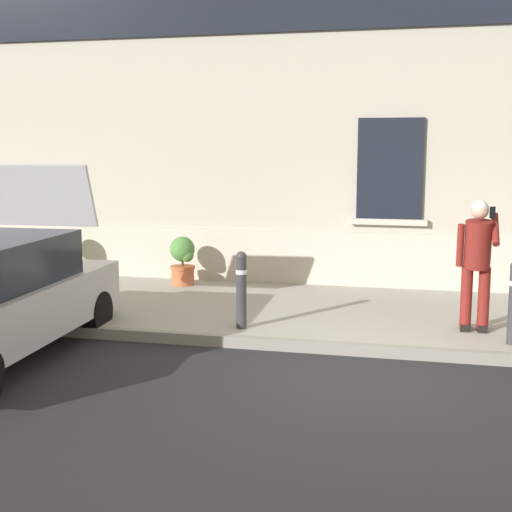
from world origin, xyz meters
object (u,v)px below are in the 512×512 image
Objects in this scene: planter_cream at (68,254)px; planter_terracotta at (183,259)px; bollard_far_left at (241,287)px; person_on_phone at (477,257)px.

planter_cream and planter_terracotta have the same top height.
bollard_far_left is 3.19m from planter_terracotta.
person_on_phone reaches higher than planter_cream.
person_on_phone is 2.03× the size of planter_cream.
person_on_phone reaches higher than planter_terracotta.
planter_cream is (-7.04, 2.28, -0.54)m from person_on_phone.
planter_terracotta is at bearing 151.40° from person_on_phone.
bollard_far_left is at bearing -56.86° from planter_terracotta.
planter_cream is (-4.01, 2.77, -0.11)m from bollard_far_left.
bollard_far_left reaches higher than planter_terracotta.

